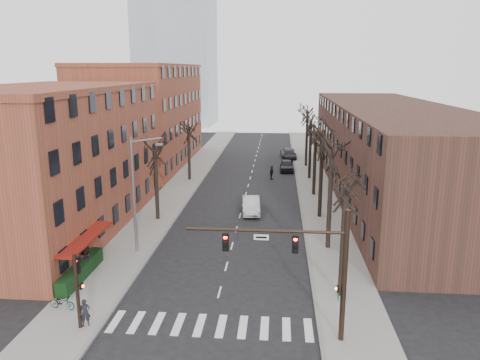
% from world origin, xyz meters
% --- Properties ---
extents(ground, '(160.00, 160.00, 0.00)m').
position_xyz_m(ground, '(0.00, 0.00, 0.00)').
color(ground, black).
rests_on(ground, ground).
extents(sidewalk_left, '(4.00, 90.00, 0.15)m').
position_xyz_m(sidewalk_left, '(-8.00, 35.00, 0.07)').
color(sidewalk_left, gray).
rests_on(sidewalk_left, ground).
extents(sidewalk_right, '(4.00, 90.00, 0.15)m').
position_xyz_m(sidewalk_right, '(8.00, 35.00, 0.07)').
color(sidewalk_right, gray).
rests_on(sidewalk_right, ground).
extents(building_left_near, '(12.00, 26.00, 12.00)m').
position_xyz_m(building_left_near, '(-16.00, 15.00, 6.00)').
color(building_left_near, brown).
rests_on(building_left_near, ground).
extents(building_left_far, '(12.00, 28.00, 14.00)m').
position_xyz_m(building_left_far, '(-16.00, 44.00, 7.00)').
color(building_left_far, brown).
rests_on(building_left_far, ground).
extents(building_right, '(12.00, 50.00, 10.00)m').
position_xyz_m(building_right, '(16.00, 30.00, 5.00)').
color(building_right, '#4B2A23').
rests_on(building_right, ground).
extents(office_tower, '(18.00, 18.00, 60.00)m').
position_xyz_m(office_tower, '(-22.00, 95.00, 30.00)').
color(office_tower, '#B2B7BF').
rests_on(office_tower, ground).
extents(awning_left, '(1.20, 7.00, 0.15)m').
position_xyz_m(awning_left, '(-9.40, 6.00, 0.00)').
color(awning_left, maroon).
rests_on(awning_left, ground).
extents(hedge, '(0.80, 6.00, 1.00)m').
position_xyz_m(hedge, '(-9.50, 5.00, 0.65)').
color(hedge, black).
rests_on(hedge, sidewalk_left).
extents(tree_right_a, '(5.20, 5.20, 10.00)m').
position_xyz_m(tree_right_a, '(7.60, 4.00, 0.00)').
color(tree_right_a, black).
rests_on(tree_right_a, ground).
extents(tree_right_b, '(5.20, 5.20, 10.80)m').
position_xyz_m(tree_right_b, '(7.60, 12.00, 0.00)').
color(tree_right_b, black).
rests_on(tree_right_b, ground).
extents(tree_right_c, '(5.20, 5.20, 11.60)m').
position_xyz_m(tree_right_c, '(7.60, 20.00, 0.00)').
color(tree_right_c, black).
rests_on(tree_right_c, ground).
extents(tree_right_d, '(5.20, 5.20, 10.00)m').
position_xyz_m(tree_right_d, '(7.60, 28.00, 0.00)').
color(tree_right_d, black).
rests_on(tree_right_d, ground).
extents(tree_right_e, '(5.20, 5.20, 10.80)m').
position_xyz_m(tree_right_e, '(7.60, 36.00, 0.00)').
color(tree_right_e, black).
rests_on(tree_right_e, ground).
extents(tree_right_f, '(5.20, 5.20, 11.60)m').
position_xyz_m(tree_right_f, '(7.60, 44.00, 0.00)').
color(tree_right_f, black).
rests_on(tree_right_f, ground).
extents(tree_left_a, '(5.20, 5.20, 9.50)m').
position_xyz_m(tree_left_a, '(-7.60, 18.00, 0.00)').
color(tree_left_a, black).
rests_on(tree_left_a, ground).
extents(tree_left_b, '(5.20, 5.20, 9.50)m').
position_xyz_m(tree_left_b, '(-7.60, 34.00, 0.00)').
color(tree_left_b, black).
rests_on(tree_left_b, ground).
extents(signal_mast_arm, '(8.14, 0.30, 7.20)m').
position_xyz_m(signal_mast_arm, '(5.45, -1.00, 4.40)').
color(signal_mast_arm, black).
rests_on(signal_mast_arm, ground).
extents(signal_pole_left, '(0.47, 0.44, 4.40)m').
position_xyz_m(signal_pole_left, '(-6.99, -0.95, 2.61)').
color(signal_pole_left, black).
rests_on(signal_pole_left, ground).
extents(streetlight, '(2.45, 0.22, 9.03)m').
position_xyz_m(streetlight, '(-7.03, 10.00, 5.01)').
color(streetlight, slate).
rests_on(streetlight, ground).
extents(silver_sedan, '(2.05, 4.87, 1.56)m').
position_xyz_m(silver_sedan, '(1.00, 20.95, 0.78)').
color(silver_sedan, '#B1B4B8').
rests_on(silver_sedan, ground).
extents(parked_car_near, '(1.88, 4.56, 1.55)m').
position_xyz_m(parked_car_near, '(4.75, 40.76, 0.77)').
color(parked_car_near, black).
rests_on(parked_car_near, ground).
extents(parked_car_mid, '(2.37, 4.87, 1.36)m').
position_xyz_m(parked_car_mid, '(5.30, 49.59, 0.68)').
color(parked_car_mid, black).
rests_on(parked_car_mid, ground).
extents(parked_car_far, '(2.60, 5.13, 1.39)m').
position_xyz_m(parked_car_far, '(5.19, 51.20, 0.69)').
color(parked_car_far, '#5C5E64').
rests_on(parked_car_far, ground).
extents(pedestrian_a, '(0.67, 0.59, 1.53)m').
position_xyz_m(pedestrian_a, '(-6.76, -0.79, 0.92)').
color(pedestrian_a, black).
rests_on(pedestrian_a, sidewalk_left).
extents(pedestrian_b, '(1.00, 0.86, 1.78)m').
position_xyz_m(pedestrian_b, '(-9.60, 6.05, 1.04)').
color(pedestrian_b, black).
rests_on(pedestrian_b, sidewalk_left).
extents(pedestrian_crossing, '(0.79, 1.14, 1.80)m').
position_xyz_m(pedestrian_crossing, '(2.77, 35.35, 0.90)').
color(pedestrian_crossing, black).
rests_on(pedestrian_crossing, ground).
extents(bicycle, '(1.67, 0.81, 0.84)m').
position_xyz_m(bicycle, '(-8.86, 0.86, 0.57)').
color(bicycle, gray).
rests_on(bicycle, sidewalk_left).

